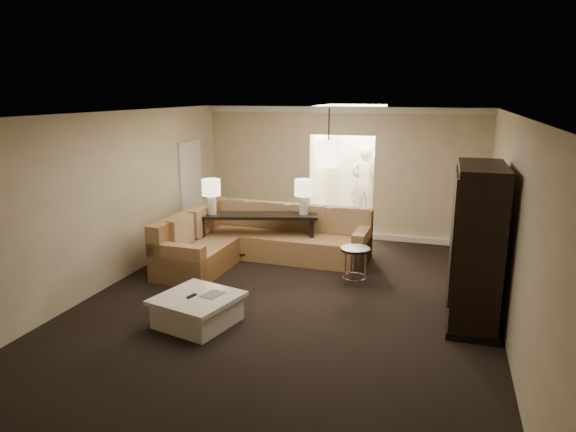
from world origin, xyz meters
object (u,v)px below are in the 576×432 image
(sectional_sofa, at_px, (256,240))
(armoire, at_px, (475,248))
(drink_table, at_px, (355,258))
(person, at_px, (364,179))
(coffee_table, at_px, (198,309))
(console_table, at_px, (258,232))

(sectional_sofa, xyz_separation_m, armoire, (3.76, -1.56, 0.65))
(drink_table, height_order, person, person)
(sectional_sofa, height_order, coffee_table, sectional_sofa)
(coffee_table, bearing_deg, console_table, 94.06)
(console_table, xyz_separation_m, person, (1.44, 3.60, 0.50))
(console_table, relative_size, person, 1.12)
(console_table, bearing_deg, sectional_sofa, -101.94)
(sectional_sofa, relative_size, coffee_table, 2.78)
(coffee_table, relative_size, drink_table, 1.97)
(drink_table, bearing_deg, sectional_sofa, 161.83)
(sectional_sofa, xyz_separation_m, person, (1.43, 3.75, 0.62))
(armoire, bearing_deg, person, 113.75)
(console_table, bearing_deg, drink_table, -37.92)
(sectional_sofa, height_order, person, person)
(armoire, bearing_deg, console_table, 155.66)
(person, bearing_deg, sectional_sofa, 57.28)
(sectional_sofa, xyz_separation_m, drink_table, (1.98, -0.65, 0.04))
(armoire, height_order, person, armoire)
(armoire, bearing_deg, sectional_sofa, 157.51)
(coffee_table, xyz_separation_m, drink_table, (1.79, 2.14, 0.23))
(armoire, relative_size, drink_table, 3.54)
(sectional_sofa, height_order, console_table, sectional_sofa)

